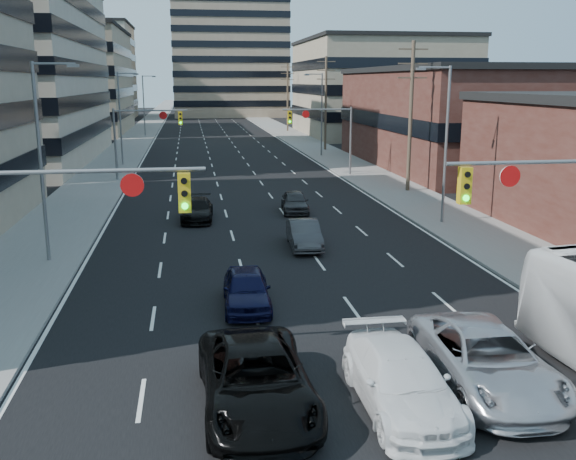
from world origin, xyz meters
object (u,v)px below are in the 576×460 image
Objects in this scene: silver_suv at (486,359)px; white_van at (401,380)px; black_pickup at (256,380)px; sedan_blue at (246,289)px.

white_van is at bearing -163.35° from silver_suv.
black_pickup reaches higher than sedan_blue.
black_pickup is 6.26m from silver_suv.
silver_suv is at bearing 1.11° from black_pickup.
silver_suv reaches higher than sedan_blue.
black_pickup reaches higher than white_van.
black_pickup is at bearing 172.53° from white_van.
black_pickup is 0.99× the size of silver_suv.
white_van is 1.26× the size of sedan_blue.
sedan_blue is (-5.83, 7.34, -0.12)m from silver_suv.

